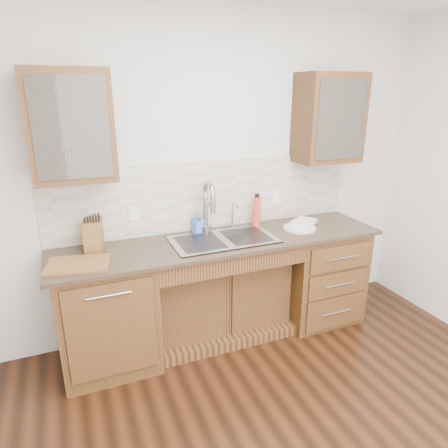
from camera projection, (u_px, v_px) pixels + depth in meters
name	position (u px, v px, depth m)	size (l,w,h in m)	color
wall_back	(206.00, 177.00, 3.42)	(4.00, 0.10, 2.70)	silver
base_cabinet_left	(107.00, 313.00, 3.05)	(0.70, 0.62, 0.88)	#593014
base_cabinet_center	(218.00, 295.00, 3.50)	(1.20, 0.44, 0.70)	#593014
base_cabinet_right	(316.00, 272.00, 3.73)	(0.70, 0.62, 0.88)	#593014
countertop	(223.00, 241.00, 3.23)	(2.70, 0.65, 0.03)	#84705B
backsplash	(209.00, 195.00, 3.41)	(2.70, 0.02, 0.59)	beige
sink	(224.00, 250.00, 3.24)	(0.84, 0.46, 0.19)	#9E9EA5
faucet	(205.00, 210.00, 3.33)	(0.04, 0.04, 0.40)	#999993
filter_tap	(232.00, 215.00, 3.45)	(0.02, 0.02, 0.24)	#999993
upper_cabinet_left	(70.00, 126.00, 2.70)	(0.55, 0.34, 0.75)	#593014
upper_cabinet_right	(329.00, 118.00, 3.44)	(0.55, 0.34, 0.75)	#593014
outlet_left	(134.00, 213.00, 3.19)	(0.08, 0.01, 0.12)	white
outlet_right	(276.00, 198.00, 3.66)	(0.08, 0.01, 0.12)	white
soap_bottle	(198.00, 222.00, 3.36)	(0.08, 0.08, 0.18)	#4776DF
water_bottle	(257.00, 212.00, 3.49)	(0.07, 0.07, 0.27)	red
plate	(300.00, 228.00, 3.47)	(0.28, 0.28, 0.02)	silver
dish_towel	(303.00, 222.00, 3.53)	(0.23, 0.17, 0.04)	white
knife_block	(93.00, 235.00, 3.00)	(0.13, 0.21, 0.23)	olive
cutting_board	(78.00, 264.00, 2.75)	(0.42, 0.29, 0.02)	brown
cup_left_a	(63.00, 134.00, 2.69)	(0.12, 0.12, 0.10)	silver
cup_left_b	(92.00, 134.00, 2.76)	(0.10, 0.10, 0.09)	white
cup_right_a	(313.00, 125.00, 3.41)	(0.12, 0.12, 0.10)	white
cup_right_b	(338.00, 125.00, 3.50)	(0.09, 0.09, 0.08)	white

